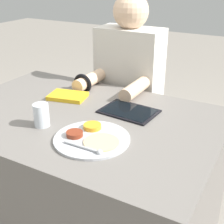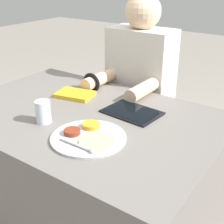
{
  "view_description": "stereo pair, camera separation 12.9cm",
  "coord_description": "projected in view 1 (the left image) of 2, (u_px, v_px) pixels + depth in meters",
  "views": [
    {
      "loc": [
        0.75,
        -1.04,
        1.34
      ],
      "look_at": [
        0.18,
        -0.01,
        0.8
      ],
      "focal_mm": 50.0,
      "sensor_mm": 36.0,
      "label": 1
    },
    {
      "loc": [
        0.86,
        -0.97,
        1.34
      ],
      "look_at": [
        0.18,
        -0.01,
        0.8
      ],
      "focal_mm": 50.0,
      "sensor_mm": 36.0,
      "label": 2
    }
  ],
  "objects": [
    {
      "name": "red_notebook",
      "position": [
        68.0,
        96.0,
        1.59
      ],
      "size": [
        0.21,
        0.17,
        0.02
      ],
      "color": "silver",
      "rests_on": "dining_table"
    },
    {
      "name": "tablet_device",
      "position": [
        129.0,
        111.0,
        1.43
      ],
      "size": [
        0.26,
        0.2,
        0.01
      ],
      "color": "black",
      "rests_on": "dining_table"
    },
    {
      "name": "drinking_glass",
      "position": [
        41.0,
        115.0,
        1.29
      ],
      "size": [
        0.06,
        0.06,
        0.1
      ],
      "color": "silver",
      "rests_on": "dining_table"
    },
    {
      "name": "dining_table",
      "position": [
        82.0,
        181.0,
        1.56
      ],
      "size": [
        1.25,
        0.83,
        0.74
      ],
      "color": "slate",
      "rests_on": "ground_plane"
    },
    {
      "name": "thali_tray",
      "position": [
        92.0,
        138.0,
        1.2
      ],
      "size": [
        0.3,
        0.3,
        0.03
      ],
      "color": "#B7BABF",
      "rests_on": "dining_table"
    },
    {
      "name": "person_diner",
      "position": [
        128.0,
        103.0,
        1.92
      ],
      "size": [
        0.38,
        0.45,
        1.22
      ],
      "color": "black",
      "rests_on": "ground_plane"
    }
  ]
}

